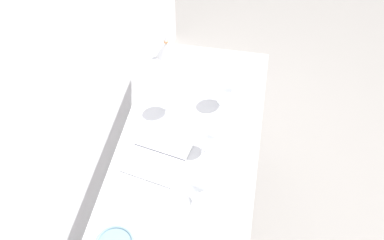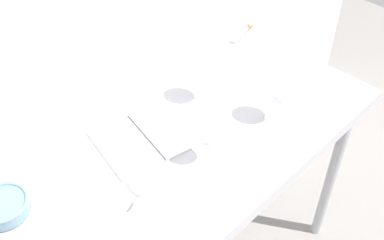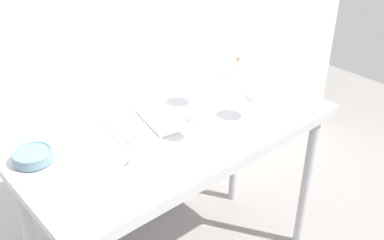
{
  "view_description": "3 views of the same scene",
  "coord_description": "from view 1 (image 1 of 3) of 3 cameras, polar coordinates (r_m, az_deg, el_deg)",
  "views": [
    {
      "loc": [
        -1.3,
        -0.25,
        2.52
      ],
      "look_at": [
        0.07,
        -0.01,
        0.97
      ],
      "focal_mm": 41.81,
      "sensor_mm": 36.0,
      "label": 1
    },
    {
      "loc": [
        -0.8,
        -0.79,
        2.01
      ],
      "look_at": [
        0.05,
        0.04,
        0.94
      ],
      "focal_mm": 44.33,
      "sensor_mm": 36.0,
      "label": 2
    },
    {
      "loc": [
        -1.03,
        -1.27,
        1.89
      ],
      "look_at": [
        0.05,
        -0.02,
        0.93
      ],
      "focal_mm": 41.57,
      "sensor_mm": 36.0,
      "label": 3
    }
  ],
  "objects": [
    {
      "name": "open_notebook",
      "position": [
        2.05,
        -4.18,
        -4.19
      ],
      "size": [
        0.36,
        0.31,
        0.01
      ],
      "rotation": [
        0.0,
        0.0,
        -0.2
      ],
      "color": "white",
      "rests_on": "steel_counter"
    },
    {
      "name": "wine_glass_near_right",
      "position": [
        2.19,
        4.34,
        4.6
      ],
      "size": [
        0.1,
        0.1,
        0.18
      ],
      "color": "white",
      "rests_on": "steel_counter"
    },
    {
      "name": "wine_glass_near_center",
      "position": [
        1.99,
        2.19,
        -1.48
      ],
      "size": [
        0.09,
        0.09,
        0.16
      ],
      "color": "white",
      "rests_on": "steel_counter"
    },
    {
      "name": "steel_counter",
      "position": [
        2.18,
        -0.34,
        -4.5
      ],
      "size": [
        1.4,
        0.65,
        0.9
      ],
      "color": "#B0B0B5",
      "rests_on": "ground_plane"
    },
    {
      "name": "decanter_funnel",
      "position": [
        2.52,
        -3.3,
        9.07
      ],
      "size": [
        0.12,
        0.12,
        0.13
      ],
      "color": "silver",
      "rests_on": "steel_counter"
    },
    {
      "name": "wine_glass_far_right",
      "position": [
        2.15,
        -2.69,
        3.8
      ],
      "size": [
        0.1,
        0.1,
        0.18
      ],
      "color": "white",
      "rests_on": "steel_counter"
    },
    {
      "name": "wine_glass_near_left",
      "position": [
        1.82,
        0.82,
        -7.97
      ],
      "size": [
        0.09,
        0.09,
        0.16
      ],
      "color": "white",
      "rests_on": "steel_counter"
    },
    {
      "name": "ground_plane",
      "position": [
        2.85,
        -0.39,
        -14.24
      ],
      "size": [
        6.0,
        6.0,
        0.0
      ],
      "primitive_type": "plane",
      "color": "gray"
    },
    {
      "name": "tasting_sheet_lower",
      "position": [
        1.88,
        -3.89,
        -11.57
      ],
      "size": [
        0.25,
        0.29,
        0.0
      ],
      "primitive_type": "cube",
      "rotation": [
        0.0,
        0.0,
        0.37
      ],
      "color": "white",
      "rests_on": "steel_counter"
    },
    {
      "name": "tasting_sheet_upper",
      "position": [
        2.38,
        1.27,
        4.95
      ],
      "size": [
        0.25,
        0.29,
        0.0
      ],
      "primitive_type": "cube",
      "rotation": [
        0.0,
        0.0,
        0.28
      ],
      "color": "white",
      "rests_on": "steel_counter"
    },
    {
      "name": "back_wall",
      "position": [
        1.93,
        -15.13,
        6.89
      ],
      "size": [
        3.8,
        0.04,
        2.6
      ],
      "primitive_type": "cube",
      "color": "silver",
      "rests_on": "ground_plane"
    }
  ]
}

